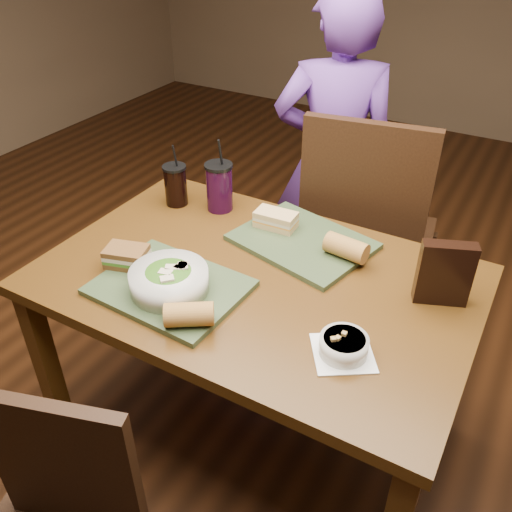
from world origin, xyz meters
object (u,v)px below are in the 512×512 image
(soup_bowl, at_px, (344,345))
(chip_bag, at_px, (444,273))
(chair_far, at_px, (368,229))
(sandwich_far, at_px, (276,219))
(cup_cola, at_px, (176,185))
(tray_near, at_px, (170,287))
(tray_far, at_px, (302,242))
(baguette_far, at_px, (346,248))
(diner, at_px, (333,161))
(baguette_near, at_px, (189,314))
(dining_table, at_px, (256,298))
(sandwich_near, at_px, (127,256))
(salad_bowl, at_px, (169,279))
(cup_berry, at_px, (219,187))

(soup_bowl, distance_m, chip_bag, 0.37)
(chair_far, distance_m, soup_bowl, 0.89)
(sandwich_far, xyz_separation_m, cup_cola, (-0.41, -0.01, 0.03))
(tray_near, height_order, chip_bag, chip_bag)
(tray_far, distance_m, baguette_far, 0.17)
(chair_far, distance_m, tray_far, 0.47)
(diner, bearing_deg, chair_far, 111.52)
(baguette_near, xyz_separation_m, chip_bag, (0.55, 0.45, 0.05))
(dining_table, xyz_separation_m, chip_bag, (0.51, 0.15, 0.19))
(sandwich_near, xyz_separation_m, baguette_far, (0.56, 0.37, 0.00))
(baguette_far, distance_m, cup_cola, 0.69)
(diner, height_order, cup_cola, diner)
(chip_bag, bearing_deg, baguette_far, 148.82)
(dining_table, height_order, sandwich_far, sandwich_far)
(dining_table, relative_size, salad_bowl, 5.78)
(soup_bowl, height_order, baguette_far, baguette_far)
(soup_bowl, relative_size, baguette_far, 1.55)
(dining_table, distance_m, sandwich_near, 0.42)
(salad_bowl, height_order, cup_cola, cup_cola)
(sandwich_near, relative_size, baguette_near, 1.11)
(salad_bowl, bearing_deg, tray_far, 63.48)
(chair_far, height_order, diner, diner)
(salad_bowl, distance_m, baguette_far, 0.55)
(diner, relative_size, baguette_far, 10.90)
(chair_far, relative_size, baguette_far, 8.07)
(tray_far, xyz_separation_m, baguette_near, (-0.08, -0.52, 0.04))
(salad_bowl, distance_m, cup_berry, 0.52)
(diner, xyz_separation_m, cup_cola, (-0.34, -0.68, 0.10))
(tray_far, bearing_deg, diner, 104.76)
(dining_table, height_order, chip_bag, chip_bag)
(diner, bearing_deg, dining_table, 74.18)
(sandwich_near, bearing_deg, dining_table, 25.28)
(soup_bowl, relative_size, chip_bag, 1.08)
(sandwich_near, height_order, chip_bag, chip_bag)
(tray_far, height_order, salad_bowl, salad_bowl)
(soup_bowl, height_order, cup_berry, cup_berry)
(chair_far, xyz_separation_m, cup_cola, (-0.61, -0.42, 0.23))
(sandwich_far, relative_size, cup_berry, 0.52)
(dining_table, distance_m, baguette_far, 0.32)
(sandwich_near, bearing_deg, soup_bowl, -1.13)
(cup_cola, bearing_deg, sandwich_far, 1.23)
(diner, relative_size, soup_bowl, 7.03)
(salad_bowl, bearing_deg, cup_cola, 124.59)
(soup_bowl, bearing_deg, sandwich_near, 178.87)
(dining_table, bearing_deg, sandwich_near, -154.72)
(sandwich_far, xyz_separation_m, cup_berry, (-0.25, 0.04, 0.04))
(tray_far, height_order, baguette_near, baguette_near)
(cup_berry, bearing_deg, dining_table, -42.58)
(sandwich_near, distance_m, chip_bag, 0.93)
(salad_bowl, height_order, cup_berry, cup_berry)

